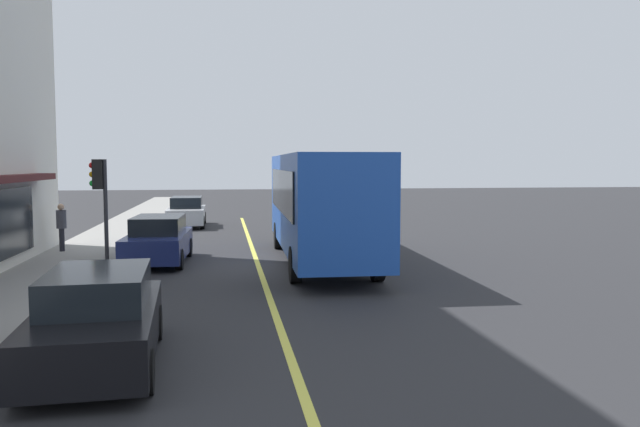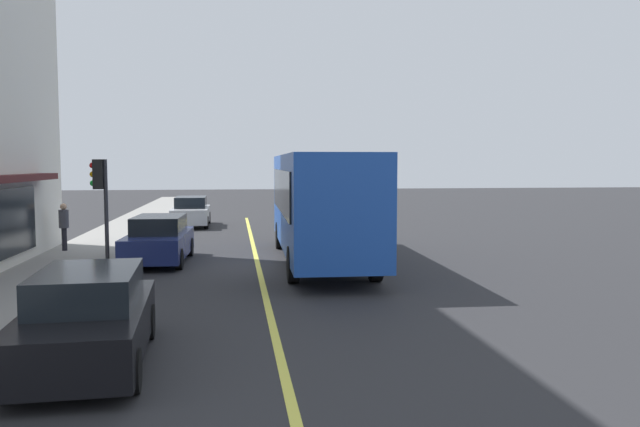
% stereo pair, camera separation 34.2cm
% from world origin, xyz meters
% --- Properties ---
extents(ground, '(120.00, 120.00, 0.00)m').
position_xyz_m(ground, '(0.00, 0.00, 0.00)').
color(ground, '#28282B').
extents(sidewalk, '(80.00, 3.03, 0.15)m').
position_xyz_m(sidewalk, '(0.00, 5.77, 0.07)').
color(sidewalk, gray).
rests_on(sidewalk, ground).
extents(lane_centre_stripe, '(36.00, 0.16, 0.01)m').
position_xyz_m(lane_centre_stripe, '(0.00, 0.00, 0.00)').
color(lane_centre_stripe, '#D8D14C').
rests_on(lane_centre_stripe, ground).
extents(bus, '(11.18, 2.79, 3.50)m').
position_xyz_m(bus, '(0.67, -2.04, 1.99)').
color(bus, '#1E4CAD').
rests_on(bus, ground).
extents(traffic_light, '(0.30, 0.52, 3.20)m').
position_xyz_m(traffic_light, '(0.17, 4.75, 2.53)').
color(traffic_light, '#2D2D33').
rests_on(traffic_light, sidewalk).
extents(car_navy, '(4.38, 2.01, 1.52)m').
position_xyz_m(car_navy, '(1.25, 3.17, 0.74)').
color(car_navy, navy).
rests_on(car_navy, ground).
extents(car_silver, '(4.30, 1.87, 1.52)m').
position_xyz_m(car_silver, '(13.35, 2.92, 0.74)').
color(car_silver, '#B7BABF').
rests_on(car_silver, ground).
extents(car_black, '(4.39, 2.04, 1.52)m').
position_xyz_m(car_black, '(-9.40, 3.07, 0.74)').
color(car_black, black).
rests_on(car_black, ground).
extents(pedestrian_near_storefront, '(0.34, 0.34, 1.67)m').
position_xyz_m(pedestrian_near_storefront, '(3.52, 6.69, 1.15)').
color(pedestrian_near_storefront, black).
rests_on(pedestrian_near_storefront, sidewalk).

